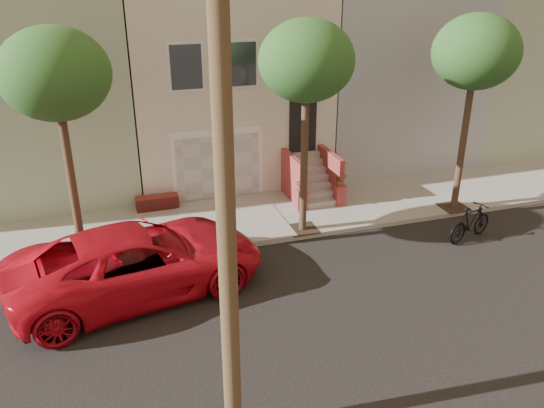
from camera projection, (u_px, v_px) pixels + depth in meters
name	position (u px, v px, depth m)	size (l,w,h in m)	color
ground	(321.00, 307.00, 13.42)	(90.00, 90.00, 0.00)	black
sidewalk	(259.00, 217.00, 18.05)	(40.00, 3.70, 0.15)	gray
house_row	(216.00, 77.00, 21.72)	(33.10, 11.70, 7.00)	beige
tree_left	(55.00, 76.00, 13.17)	(2.70, 2.57, 6.30)	#2D2116
tree_mid	(307.00, 62.00, 14.99)	(2.70, 2.57, 6.30)	#2D2116
tree_right	(476.00, 53.00, 16.54)	(2.70, 2.57, 6.30)	#2D2116
pickup_truck	(138.00, 261.00, 13.71)	(2.93, 6.36, 1.77)	red
motorcycle	(471.00, 223.00, 16.51)	(0.53, 1.88, 1.13)	black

